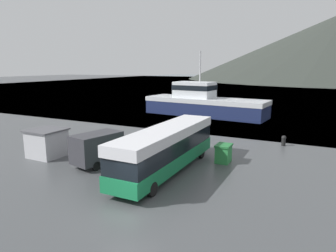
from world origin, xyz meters
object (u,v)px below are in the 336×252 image
tour_bus (167,147)px  small_boat (185,105)px  delivery_van (103,147)px  fishing_boat (203,103)px  dock_kiosk (47,143)px  storage_bin (223,153)px

tour_bus → small_boat: size_ratio=2.21×
delivery_van → fishing_boat: (-1.10, 26.26, 0.68)m
tour_bus → dock_kiosk: 10.94m
dock_kiosk → fishing_boat: bearing=80.8°
tour_bus → small_boat: 35.53m
delivery_van → dock_kiosk: (-5.45, -0.63, -0.13)m
delivery_van → small_boat: delivery_van is taller
tour_bus → dock_kiosk: (-10.85, -1.26, -0.65)m
tour_bus → fishing_boat: bearing=104.0°
delivery_van → storage_bin: (8.52, 4.53, -0.58)m
storage_bin → small_boat: size_ratio=0.27×
delivery_van → storage_bin: bearing=40.4°
fishing_boat → dock_kiosk: 27.25m
small_boat → delivery_van: bearing=104.9°
fishing_boat → small_boat: bearing=-133.9°
tour_bus → storage_bin: (3.12, 3.91, -1.10)m
storage_bin → dock_kiosk: (-13.97, -5.16, 0.45)m
tour_bus → storage_bin: tour_bus is taller
fishing_boat → dock_kiosk: (-4.36, -26.89, -0.81)m
small_boat → fishing_boat: bearing=133.0°
tour_bus → delivery_van: (-5.40, -0.63, -0.52)m
fishing_boat → small_boat: size_ratio=3.55×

